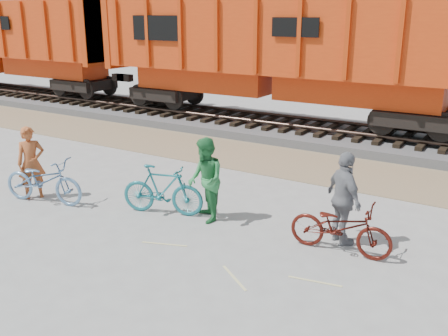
{
  "coord_description": "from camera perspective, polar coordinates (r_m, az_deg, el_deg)",
  "views": [
    {
      "loc": [
        4.56,
        -7.63,
        4.24
      ],
      "look_at": [
        -1.07,
        1.5,
        0.92
      ],
      "focal_mm": 40.0,
      "sensor_mm": 36.0,
      "label": 1
    }
  ],
  "objects": [
    {
      "name": "ground",
      "position": [
        9.85,
        0.71,
        -8.31
      ],
      "size": [
        120.0,
        120.0,
        0.0
      ],
      "primitive_type": "plane",
      "color": "#9E9E99",
      "rests_on": "ground"
    },
    {
      "name": "track",
      "position": [
        17.65,
        15.96,
        4.21
      ],
      "size": [
        120.0,
        2.6,
        0.24
      ],
      "color": "black",
      "rests_on": "ballast_bed"
    },
    {
      "name": "ballast_bed",
      "position": [
        17.73,
        15.88,
        3.19
      ],
      "size": [
        120.0,
        4.0,
        0.3
      ],
      "primitive_type": "cube",
      "color": "slate",
      "rests_on": "ground"
    },
    {
      "name": "person_solo",
      "position": [
        12.68,
        -21.17,
        0.57
      ],
      "size": [
        0.7,
        0.76,
        1.74
      ],
      "primitive_type": "imported",
      "rotation": [
        0.0,
        0.0,
        0.97
      ],
      "color": "#A85027",
      "rests_on": "ground"
    },
    {
      "name": "hopper_car_left",
      "position": [
        28.45,
        -23.19,
        13.38
      ],
      "size": [
        14.0,
        3.13,
        4.65
      ],
      "color": "black",
      "rests_on": "track"
    },
    {
      "name": "bicycle_maroon",
      "position": [
        9.45,
        13.17,
        -6.62
      ],
      "size": [
        1.93,
        0.75,
        1.0
      ],
      "primitive_type": "imported",
      "rotation": [
        0.0,
        0.0,
        1.62
      ],
      "color": "#48120C",
      "rests_on": "ground"
    },
    {
      "name": "hopper_car_center",
      "position": [
        18.52,
        5.97,
        13.29
      ],
      "size": [
        14.0,
        3.13,
        4.65
      ],
      "color": "black",
      "rests_on": "track"
    },
    {
      "name": "gravel_strip",
      "position": [
        14.53,
        11.94,
        -0.11
      ],
      "size": [
        120.0,
        3.0,
        0.02
      ],
      "primitive_type": "cube",
      "color": "#907659",
      "rests_on": "ground"
    },
    {
      "name": "person_woman",
      "position": [
        9.68,
        13.54,
        -3.43
      ],
      "size": [
        1.1,
        1.04,
        1.82
      ],
      "primitive_type": "imported",
      "rotation": [
        0.0,
        0.0,
        2.42
      ],
      "color": "gray",
      "rests_on": "ground"
    },
    {
      "name": "bicycle_teal",
      "position": [
        11.01,
        -7.04,
        -2.5
      ],
      "size": [
        1.93,
        1.04,
        1.11
      ],
      "primitive_type": "imported",
      "rotation": [
        0.0,
        0.0,
        1.87
      ],
      "color": "#1D7079",
      "rests_on": "ground"
    },
    {
      "name": "person_man",
      "position": [
        10.48,
        -2.14,
        -1.4
      ],
      "size": [
        1.11,
        1.1,
        1.8
      ],
      "primitive_type": "imported",
      "rotation": [
        0.0,
        0.0,
        -0.75
      ],
      "color": "#2A7F40",
      "rests_on": "ground"
    },
    {
      "name": "bicycle_blue",
      "position": [
        12.33,
        -19.94,
        -1.35
      ],
      "size": [
        2.16,
        1.16,
        1.08
      ],
      "primitive_type": "imported",
      "rotation": [
        0.0,
        0.0,
        1.8
      ],
      "color": "#648EB8",
      "rests_on": "ground"
    }
  ]
}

